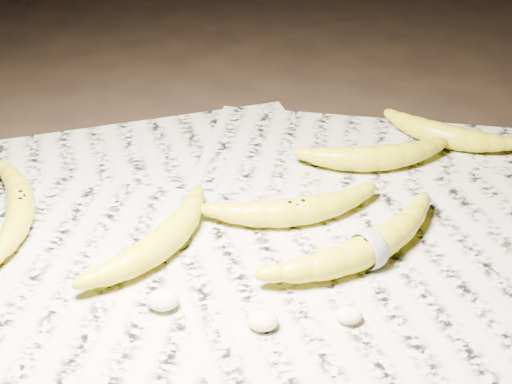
{
  "coord_description": "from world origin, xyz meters",
  "views": [
    {
      "loc": [
        -0.01,
        -0.74,
        0.57
      ],
      "look_at": [
        0.02,
        0.04,
        0.05
      ],
      "focal_mm": 50.0,
      "sensor_mm": 36.0,
      "label": 1
    }
  ],
  "objects_px": {
    "banana_left_a": "(20,204)",
    "banana_taped": "(369,247)",
    "banana_left_b": "(163,239)",
    "banana_center": "(296,209)",
    "banana_upper_a": "(376,156)",
    "banana_upper_b": "(445,133)"
  },
  "relations": [
    {
      "from": "banana_left_a",
      "to": "banana_upper_a",
      "type": "height_order",
      "value": "banana_upper_a"
    },
    {
      "from": "banana_center",
      "to": "banana_upper_b",
      "type": "xyz_separation_m",
      "value": [
        0.25,
        0.2,
        -0.0
      ]
    },
    {
      "from": "banana_center",
      "to": "banana_upper_b",
      "type": "bearing_deg",
      "value": 28.02
    },
    {
      "from": "banana_left_b",
      "to": "banana_center",
      "type": "relative_size",
      "value": 0.98
    },
    {
      "from": "banana_center",
      "to": "banana_upper_a",
      "type": "xyz_separation_m",
      "value": [
        0.13,
        0.13,
        0.0
      ]
    },
    {
      "from": "banana_left_a",
      "to": "banana_upper_a",
      "type": "bearing_deg",
      "value": -90.04
    },
    {
      "from": "banana_upper_b",
      "to": "banana_taped",
      "type": "bearing_deg",
      "value": -89.33
    },
    {
      "from": "banana_taped",
      "to": "banana_upper_a",
      "type": "height_order",
      "value": "banana_taped"
    },
    {
      "from": "banana_left_b",
      "to": "banana_center",
      "type": "xyz_separation_m",
      "value": [
        0.17,
        0.06,
        -0.0
      ]
    },
    {
      "from": "banana_left_a",
      "to": "banana_upper_b",
      "type": "relative_size",
      "value": 1.13
    },
    {
      "from": "banana_left_b",
      "to": "banana_upper_b",
      "type": "relative_size",
      "value": 1.11
    },
    {
      "from": "banana_center",
      "to": "banana_left_b",
      "type": "bearing_deg",
      "value": -171.07
    },
    {
      "from": "banana_left_b",
      "to": "banana_left_a",
      "type": "bearing_deg",
      "value": 100.6
    },
    {
      "from": "banana_taped",
      "to": "banana_upper_b",
      "type": "xyz_separation_m",
      "value": [
        0.17,
        0.28,
        -0.0
      ]
    },
    {
      "from": "banana_upper_a",
      "to": "banana_center",
      "type": "bearing_deg",
      "value": -140.29
    },
    {
      "from": "banana_left_a",
      "to": "banana_upper_b",
      "type": "xyz_separation_m",
      "value": [
        0.62,
        0.17,
        0.0
      ]
    },
    {
      "from": "banana_left_b",
      "to": "banana_upper_a",
      "type": "distance_m",
      "value": 0.36
    },
    {
      "from": "banana_upper_a",
      "to": "banana_upper_b",
      "type": "xyz_separation_m",
      "value": [
        0.12,
        0.07,
        -0.0
      ]
    },
    {
      "from": "banana_taped",
      "to": "banana_upper_a",
      "type": "xyz_separation_m",
      "value": [
        0.05,
        0.22,
        -0.0
      ]
    },
    {
      "from": "banana_left_a",
      "to": "banana_taped",
      "type": "xyz_separation_m",
      "value": [
        0.45,
        -0.11,
        0.0
      ]
    },
    {
      "from": "banana_left_a",
      "to": "banana_taped",
      "type": "distance_m",
      "value": 0.46
    },
    {
      "from": "banana_taped",
      "to": "banana_upper_a",
      "type": "bearing_deg",
      "value": 44.25
    }
  ]
}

